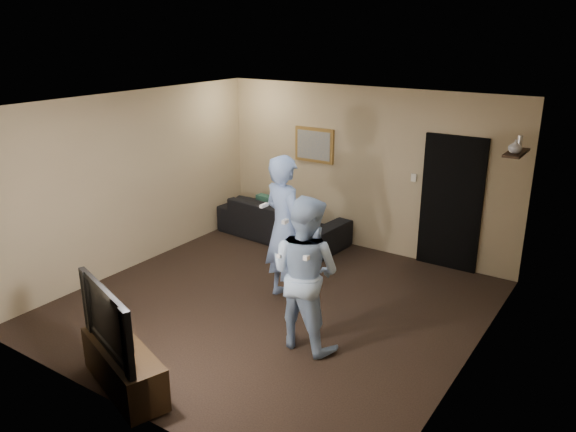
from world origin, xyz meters
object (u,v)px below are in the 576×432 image
Objects in this scene: wii_player_left at (284,229)px; sofa at (283,220)px; television at (118,317)px; tv_console at (124,367)px; wii_player_right at (305,273)px.

sofa is at bearing 124.99° from wii_player_left.
sofa is 1.91× the size of television.
television is 0.61× the size of wii_player_left.
tv_console is 1.05× the size of television.
wii_player_left is at bearing 104.75° from television.
tv_console is at bearing -120.90° from wii_player_right.
wii_player_right is at bearing 78.24° from television.
wii_player_left is (0.20, 2.55, 0.73)m from tv_console.
sofa is at bearing 128.53° from wii_player_right.
sofa is 2.31m from wii_player_left.
television is (1.08, -4.37, 0.48)m from sofa.
wii_player_left reaches higher than television.
wii_player_left reaches higher than wii_player_right.
sofa reaches higher than tv_console.
sofa is 4.53m from television.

